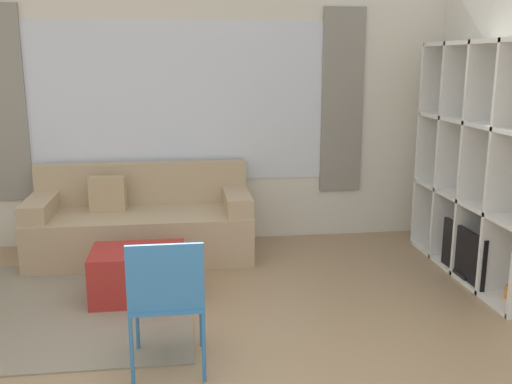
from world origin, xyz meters
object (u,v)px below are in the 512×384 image
at_px(shelving_unit, 486,166).
at_px(couch_main, 142,224).
at_px(folding_chair, 167,294).
at_px(ottoman, 139,274).

bearing_deg(shelving_unit, couch_main, 163.16).
height_order(shelving_unit, couch_main, shelving_unit).
bearing_deg(folding_chair, couch_main, -82.43).
height_order(couch_main, folding_chair, couch_main).
bearing_deg(shelving_unit, folding_chair, -153.91).
distance_m(ottoman, folding_chair, 1.23).
distance_m(shelving_unit, ottoman, 3.06).
distance_m(couch_main, ottoman, 1.07).
relative_size(couch_main, folding_chair, 2.41).
relative_size(couch_main, ottoman, 2.84).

